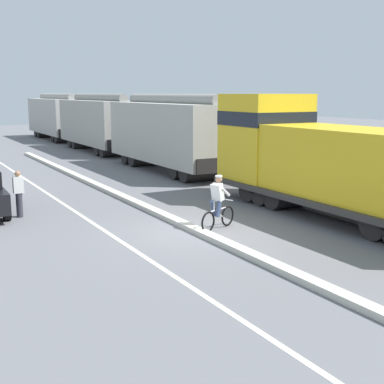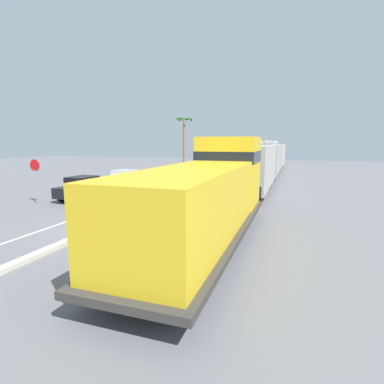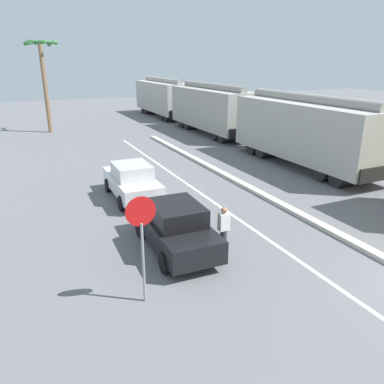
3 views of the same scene
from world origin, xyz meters
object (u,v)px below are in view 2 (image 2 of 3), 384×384
at_px(hopper_car_lead, 252,167).
at_px(parked_car_black, 84,188).
at_px(cyclist, 116,212).
at_px(pedestrian_by_cars, 90,190).
at_px(hopper_car_middle, 266,159).
at_px(hopper_car_trailing, 274,155).
at_px(parked_car_white, 125,179).
at_px(locomotive, 209,197).
at_px(palm_tree_near, 184,131).
at_px(stop_sign, 35,173).

relative_size(hopper_car_lead, parked_car_black, 2.50).
xyz_separation_m(parked_car_black, cyclist, (6.38, -5.73, 0.00)).
height_order(parked_car_black, pedestrian_by_cars, same).
distance_m(hopper_car_middle, cyclist, 24.13).
height_order(hopper_car_middle, pedestrian_by_cars, hopper_car_middle).
height_order(hopper_car_middle, hopper_car_trailing, same).
height_order(hopper_car_lead, parked_car_black, hopper_car_lead).
height_order(hopper_car_middle, parked_car_white, hopper_car_middle).
xyz_separation_m(hopper_car_middle, cyclist, (-4.38, -23.69, -1.26)).
height_order(locomotive, parked_car_white, locomotive).
height_order(parked_car_white, cyclist, cyclist).
relative_size(hopper_car_middle, cyclist, 6.18).
xyz_separation_m(parked_car_black, parked_car_white, (0.09, 5.30, 0.00)).
bearing_deg(locomotive, parked_car_white, 133.85).
bearing_deg(pedestrian_by_cars, cyclist, -42.74).
distance_m(parked_car_white, pedestrian_by_cars, 6.40).
height_order(hopper_car_lead, hopper_car_middle, same).
bearing_deg(palm_tree_near, hopper_car_trailing, 22.28).
distance_m(parked_car_white, cyclist, 12.70).
distance_m(locomotive, pedestrian_by_cars, 10.69).
bearing_deg(pedestrian_by_cars, palm_tree_near, 96.48).
bearing_deg(parked_car_white, hopper_car_lead, 5.68).
xyz_separation_m(hopper_car_trailing, cyclist, (-4.38, -35.29, -1.26)).
xyz_separation_m(hopper_car_middle, palm_tree_near, (-12.40, 6.52, 3.55)).
xyz_separation_m(hopper_car_middle, hopper_car_trailing, (0.00, 11.60, 0.00)).
relative_size(stop_sign, palm_tree_near, 0.38).
bearing_deg(locomotive, cyclist, 179.17).
relative_size(hopper_car_lead, pedestrian_by_cars, 6.54).
bearing_deg(parked_car_black, hopper_car_middle, 59.09).
bearing_deg(hopper_car_middle, hopper_car_trailing, 90.00).
relative_size(hopper_car_trailing, parked_car_black, 2.50).
distance_m(locomotive, parked_car_white, 15.42).
relative_size(stop_sign, pedestrian_by_cars, 1.78).
height_order(cyclist, stop_sign, stop_sign).
bearing_deg(parked_car_black, palm_tree_near, 93.84).
height_order(hopper_car_trailing, cyclist, hopper_car_trailing).
distance_m(locomotive, palm_tree_near, 32.94).
height_order(stop_sign, pedestrian_by_cars, stop_sign).
height_order(hopper_car_middle, stop_sign, hopper_car_middle).
bearing_deg(stop_sign, hopper_car_middle, 58.21).
height_order(parked_car_white, stop_sign, stop_sign).
height_order(hopper_car_lead, pedestrian_by_cars, hopper_car_lead).
xyz_separation_m(parked_car_black, pedestrian_by_cars, (1.25, -0.99, 0.03)).
relative_size(parked_car_white, palm_tree_near, 0.55).
bearing_deg(cyclist, parked_car_black, 138.06).
height_order(hopper_car_trailing, pedestrian_by_cars, hopper_car_trailing).
bearing_deg(hopper_car_lead, hopper_car_middle, 90.00).
relative_size(hopper_car_middle, hopper_car_trailing, 1.00).
distance_m(hopper_car_lead, hopper_car_trailing, 23.20).
xyz_separation_m(parked_car_white, stop_sign, (-1.91, -7.62, 1.21)).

